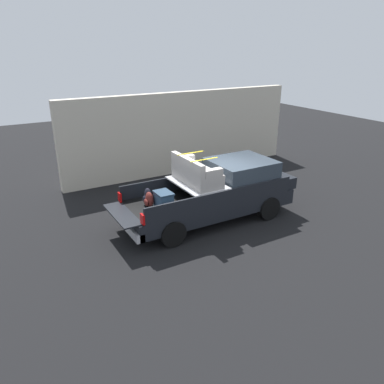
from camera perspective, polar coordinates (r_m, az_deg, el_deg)
The scene contains 3 objects.
ground_plane at distance 12.17m, azimuth 2.45°, elevation -4.29°, with size 40.00×40.00×0.00m, color black.
pickup_truck at distance 11.97m, azimuth 4.00°, elevation 0.16°, with size 6.05×2.06×2.23m.
building_facade at distance 16.47m, azimuth -1.38°, elevation 9.12°, with size 10.74×0.36×3.49m, color beige.
Camera 1 is at (-5.91, -9.21, 5.33)m, focal length 34.77 mm.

